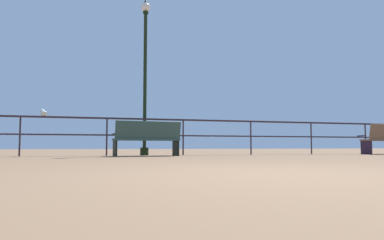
% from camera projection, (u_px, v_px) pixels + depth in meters
% --- Properties ---
extents(ground_plane, '(60.00, 60.00, 0.00)m').
position_uv_depth(ground_plane, '(277.00, 174.00, 3.32)').
color(ground_plane, brown).
extents(pier_railing, '(24.10, 0.05, 1.06)m').
position_uv_depth(pier_railing, '(146.00, 128.00, 10.23)').
color(pier_railing, '#2E2026').
rests_on(pier_railing, ground_plane).
extents(bench_near_left, '(1.77, 0.83, 0.91)m').
position_uv_depth(bench_near_left, '(147.00, 137.00, 9.45)').
color(bench_near_left, '#2C443D').
rests_on(bench_near_left, ground_plane).
extents(lamppost_center, '(0.27, 0.27, 4.61)m').
position_uv_depth(lamppost_center, '(145.00, 69.00, 10.51)').
color(lamppost_center, black).
rests_on(lamppost_center, ground_plane).
extents(seagull_on_rail, '(0.25, 0.38, 0.19)m').
position_uv_depth(seagull_on_rail, '(44.00, 113.00, 9.48)').
color(seagull_on_rail, silver).
rests_on(seagull_on_rail, pier_railing).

